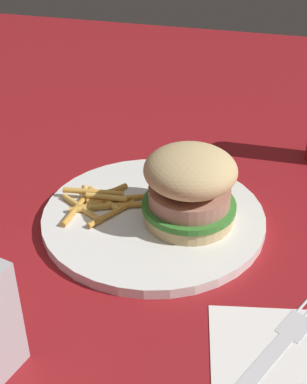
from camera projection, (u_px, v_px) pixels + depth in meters
The scene contains 6 objects.
ground_plane at pixel (135, 208), 0.66m from camera, with size 1.60×1.60×0.00m, color maroon.
plate at pixel (153, 217), 0.63m from camera, with size 0.26×0.26×0.01m, color white.
sandwich at pixel (190, 186), 0.60m from camera, with size 0.11×0.11×0.09m.
fries_pile at pixel (99, 202), 0.64m from camera, with size 0.11×0.10×0.01m.
napkin at pixel (273, 353), 0.47m from camera, with size 0.11×0.11×0.00m, color white.
fork at pixel (274, 350), 0.47m from camera, with size 0.09×0.16×0.00m.
Camera 1 is at (-0.17, 0.52, 0.37)m, focal length 49.89 mm.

